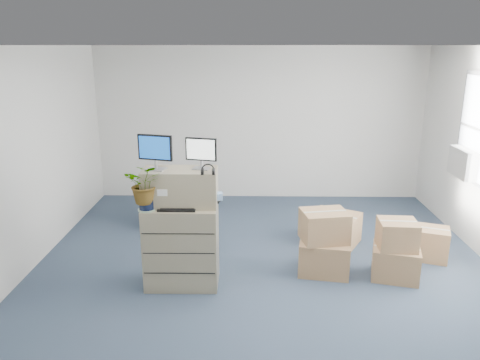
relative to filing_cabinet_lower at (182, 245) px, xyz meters
name	(u,v)px	position (x,y,z in m)	size (l,w,h in m)	color
ground	(264,286)	(0.99, -0.05, -0.50)	(7.00, 7.00, 0.00)	#243242
wall_back	(259,124)	(0.99, 3.46, 0.90)	(6.00, 0.02, 2.80)	silver
ac_unit	(465,163)	(3.86, 1.35, 0.70)	(0.24, 0.60, 0.40)	beige
filing_cabinet_lower	(182,245)	(0.00, 0.00, 0.00)	(0.86, 0.52, 1.00)	gray
filing_cabinet_upper	(180,187)	(0.00, 0.05, 0.71)	(0.86, 0.43, 0.43)	gray
monitor_left	(155,150)	(-0.27, 0.03, 1.16)	(0.41, 0.21, 0.41)	#99999E
monitor_right	(201,152)	(0.25, 0.07, 1.13)	(0.36, 0.18, 0.36)	#99999E
headphones	(208,170)	(0.34, -0.13, 0.97)	(0.15, 0.15, 0.02)	black
keyboard	(177,209)	(-0.02, -0.13, 0.51)	(0.43, 0.18, 0.02)	black
mouse	(210,208)	(0.35, -0.13, 0.52)	(0.10, 0.06, 0.03)	silver
water_bottle	(186,195)	(0.07, 0.01, 0.63)	(0.07, 0.07, 0.26)	gray
phone_dock	(177,201)	(-0.04, 0.05, 0.55)	(0.07, 0.05, 0.14)	silver
external_drive	(213,200)	(0.37, 0.16, 0.53)	(0.17, 0.13, 0.05)	black
tissue_box	(213,196)	(0.38, 0.09, 0.59)	(0.21, 0.11, 0.08)	#3E7AD5
potted_plant	(146,189)	(-0.36, -0.15, 0.75)	(0.48, 0.52, 0.45)	#92AD8C
office_chair	(168,200)	(-0.52, 2.08, -0.13)	(0.72, 0.68, 0.75)	slate
cardboard_boxes	(360,241)	(2.27, 0.61, -0.19)	(2.13, 1.78, 0.82)	#9C714B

